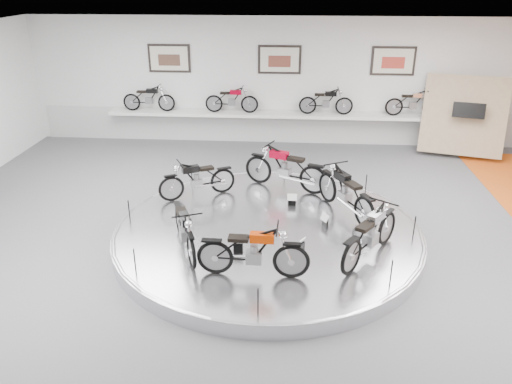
# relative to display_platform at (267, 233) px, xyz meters

# --- Properties ---
(floor) EXTENTS (16.00, 16.00, 0.00)m
(floor) POSITION_rel_display_platform_xyz_m (0.00, -0.30, -0.15)
(floor) COLOR #535355
(floor) RESTS_ON ground
(ceiling) EXTENTS (16.00, 16.00, 0.00)m
(ceiling) POSITION_rel_display_platform_xyz_m (0.00, -0.30, 3.85)
(ceiling) COLOR white
(ceiling) RESTS_ON wall_back
(wall_back) EXTENTS (16.00, 0.00, 16.00)m
(wall_back) POSITION_rel_display_platform_xyz_m (0.00, 6.70, 1.85)
(wall_back) COLOR silver
(wall_back) RESTS_ON floor
(dado_band) EXTENTS (15.68, 0.04, 1.10)m
(dado_band) POSITION_rel_display_platform_xyz_m (0.00, 6.68, 0.40)
(dado_band) COLOR #BCBCBA
(dado_band) RESTS_ON floor
(display_platform) EXTENTS (6.40, 6.40, 0.30)m
(display_platform) POSITION_rel_display_platform_xyz_m (0.00, 0.00, 0.00)
(display_platform) COLOR silver
(display_platform) RESTS_ON floor
(platform_rim) EXTENTS (6.40, 6.40, 0.10)m
(platform_rim) POSITION_rel_display_platform_xyz_m (0.00, 0.00, 0.12)
(platform_rim) COLOR #B2B2BA
(platform_rim) RESTS_ON display_platform
(shelf) EXTENTS (11.00, 0.55, 0.10)m
(shelf) POSITION_rel_display_platform_xyz_m (0.00, 6.40, 0.85)
(shelf) COLOR silver
(shelf) RESTS_ON wall_back
(poster_left) EXTENTS (1.35, 0.06, 0.88)m
(poster_left) POSITION_rel_display_platform_xyz_m (-3.50, 6.66, 2.55)
(poster_left) COLOR beige
(poster_left) RESTS_ON wall_back
(poster_center) EXTENTS (1.35, 0.06, 0.88)m
(poster_center) POSITION_rel_display_platform_xyz_m (0.00, 6.66, 2.55)
(poster_center) COLOR beige
(poster_center) RESTS_ON wall_back
(poster_right) EXTENTS (1.35, 0.06, 0.88)m
(poster_right) POSITION_rel_display_platform_xyz_m (3.50, 6.66, 2.55)
(poster_right) COLOR beige
(poster_right) RESTS_ON wall_back
(display_panel) EXTENTS (2.56, 1.52, 2.30)m
(display_panel) POSITION_rel_display_platform_xyz_m (5.60, 5.80, 1.10)
(display_panel) COLOR tan
(display_panel) RESTS_ON floor
(shelf_bike_a) EXTENTS (1.22, 0.43, 0.73)m
(shelf_bike_a) POSITION_rel_display_platform_xyz_m (-4.20, 6.40, 1.27)
(shelf_bike_a) COLOR black
(shelf_bike_a) RESTS_ON shelf
(shelf_bike_b) EXTENTS (1.22, 0.43, 0.73)m
(shelf_bike_b) POSITION_rel_display_platform_xyz_m (-1.50, 6.40, 1.27)
(shelf_bike_b) COLOR maroon
(shelf_bike_b) RESTS_ON shelf
(shelf_bike_c) EXTENTS (1.22, 0.43, 0.73)m
(shelf_bike_c) POSITION_rel_display_platform_xyz_m (1.50, 6.40, 1.27)
(shelf_bike_c) COLOR black
(shelf_bike_c) RESTS_ON shelf
(shelf_bike_d) EXTENTS (1.22, 0.43, 0.73)m
(shelf_bike_d) POSITION_rel_display_platform_xyz_m (4.20, 6.40, 1.27)
(shelf_bike_d) COLOR silver
(shelf_bike_d) RESTS_ON shelf
(bike_a) EXTENTS (1.43, 1.89, 1.06)m
(bike_a) POSITION_rel_display_platform_xyz_m (1.65, 0.76, 0.68)
(bike_a) COLOR black
(bike_a) RESTS_ON display_platform
(bike_b) EXTENTS (1.96, 1.34, 1.09)m
(bike_b) POSITION_rel_display_platform_xyz_m (0.32, 2.09, 0.70)
(bike_b) COLOR maroon
(bike_b) RESTS_ON display_platform
(bike_c) EXTENTS (1.66, 1.22, 0.93)m
(bike_c) POSITION_rel_display_platform_xyz_m (-1.73, 1.43, 0.61)
(bike_c) COLOR black
(bike_c) RESTS_ON display_platform
(bike_d) EXTENTS (1.14, 1.72, 0.95)m
(bike_d) POSITION_rel_display_platform_xyz_m (-1.52, -1.06, 0.63)
(bike_d) COLOR black
(bike_d) RESTS_ON display_platform
(bike_e) EXTENTS (1.69, 0.64, 0.99)m
(bike_e) POSITION_rel_display_platform_xyz_m (-0.16, -1.83, 0.64)
(bike_e) COLOR #B12C00
(bike_e) RESTS_ON display_platform
(bike_f) EXTENTS (1.50, 1.78, 1.02)m
(bike_f) POSITION_rel_display_platform_xyz_m (1.95, -1.08, 0.66)
(bike_f) COLOR silver
(bike_f) RESTS_ON display_platform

